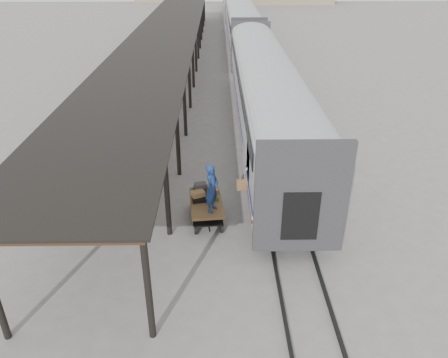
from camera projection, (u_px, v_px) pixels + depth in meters
ground at (206, 206)px, 18.61m from camera, size 160.00×160.00×0.00m
train at (242, 21)px, 47.23m from camera, size 3.45×76.01×4.01m
canopy at (172, 22)px, 37.88m from camera, size 4.90×64.30×4.15m
rails at (241, 46)px, 48.65m from camera, size 1.54×150.00×0.12m
baggage_cart at (206, 206)px, 17.40m from camera, size 1.47×2.51×0.86m
suitcase_stack at (203, 193)px, 17.51m from camera, size 1.15×1.14×0.59m
luggage_tug at (176, 73)px, 36.04m from camera, size 1.45×1.77×1.35m
porter at (212, 188)px, 16.28m from camera, size 0.69×0.82×1.93m
pedestrian at (155, 99)px, 28.83m from camera, size 1.15×0.84×1.81m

